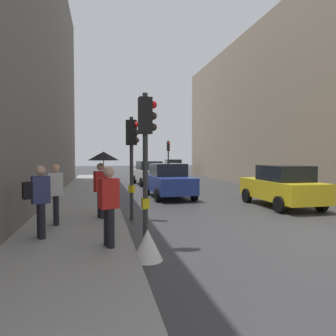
{
  "coord_description": "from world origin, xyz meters",
  "views": [
    {
      "loc": [
        -5.67,
        -7.47,
        2.16
      ],
      "look_at": [
        -1.75,
        10.38,
        1.44
      ],
      "focal_mm": 33.03,
      "sensor_mm": 36.0,
      "label": 1
    }
  ],
  "objects_px": {
    "traffic_light_near_left": "(146,142)",
    "pedestrian_with_black_backpack": "(54,190)",
    "traffic_light_far_median": "(168,153)",
    "car_white_compact": "(150,173)",
    "car_yellow_taxi": "(282,186)",
    "pedestrian_with_grey_backpack": "(39,197)",
    "pedestrian_with_umbrella": "(103,166)",
    "traffic_light_near_right": "(132,149)",
    "car_silver_hatchback": "(173,167)",
    "car_blue_van": "(169,181)",
    "pedestrian_in_red_jacket": "(109,203)",
    "warning_sign_triangle": "(148,245)"
  },
  "relations": [
    {
      "from": "car_silver_hatchback",
      "to": "pedestrian_in_red_jacket",
      "type": "xyz_separation_m",
      "value": [
        -7.81,
        -26.96,
        0.25
      ]
    },
    {
      "from": "pedestrian_with_black_backpack",
      "to": "pedestrian_with_umbrella",
      "type": "bearing_deg",
      "value": 29.23
    },
    {
      "from": "traffic_light_near_right",
      "to": "pedestrian_with_umbrella",
      "type": "bearing_deg",
      "value": -168.69
    },
    {
      "from": "car_blue_van",
      "to": "car_white_compact",
      "type": "bearing_deg",
      "value": 89.01
    },
    {
      "from": "traffic_light_near_right",
      "to": "pedestrian_in_red_jacket",
      "type": "xyz_separation_m",
      "value": [
        -0.87,
        -3.5,
        -1.26
      ]
    },
    {
      "from": "pedestrian_with_umbrella",
      "to": "pedestrian_with_black_backpack",
      "type": "bearing_deg",
      "value": -150.77
    },
    {
      "from": "pedestrian_with_grey_backpack",
      "to": "traffic_light_near_right",
      "type": "bearing_deg",
      "value": 44.03
    },
    {
      "from": "pedestrian_with_umbrella",
      "to": "pedestrian_with_black_backpack",
      "type": "relative_size",
      "value": 1.21
    },
    {
      "from": "traffic_light_near_left",
      "to": "pedestrian_with_grey_backpack",
      "type": "height_order",
      "value": "traffic_light_near_left"
    },
    {
      "from": "car_white_compact",
      "to": "car_blue_van",
      "type": "bearing_deg",
      "value": -90.99
    },
    {
      "from": "traffic_light_far_median",
      "to": "pedestrian_with_umbrella",
      "type": "xyz_separation_m",
      "value": [
        -6.0,
        -17.35,
        -0.61
      ]
    },
    {
      "from": "car_white_compact",
      "to": "pedestrian_with_grey_backpack",
      "type": "relative_size",
      "value": 2.45
    },
    {
      "from": "warning_sign_triangle",
      "to": "car_white_compact",
      "type": "bearing_deg",
      "value": 80.88
    },
    {
      "from": "car_blue_van",
      "to": "pedestrian_in_red_jacket",
      "type": "bearing_deg",
      "value": -110.62
    },
    {
      "from": "traffic_light_near_right",
      "to": "warning_sign_triangle",
      "type": "bearing_deg",
      "value": -91.46
    },
    {
      "from": "traffic_light_near_left",
      "to": "pedestrian_with_grey_backpack",
      "type": "relative_size",
      "value": 2.04
    },
    {
      "from": "traffic_light_far_median",
      "to": "pedestrian_with_black_backpack",
      "type": "height_order",
      "value": "traffic_light_far_median"
    },
    {
      "from": "pedestrian_with_umbrella",
      "to": "car_silver_hatchback",
      "type": "bearing_deg",
      "value": 71.5
    },
    {
      "from": "car_silver_hatchback",
      "to": "pedestrian_with_umbrella",
      "type": "xyz_separation_m",
      "value": [
        -7.91,
        -23.65,
        0.96
      ]
    },
    {
      "from": "traffic_light_near_left",
      "to": "car_silver_hatchback",
      "type": "relative_size",
      "value": 0.84
    },
    {
      "from": "traffic_light_near_left",
      "to": "car_white_compact",
      "type": "relative_size",
      "value": 0.84
    },
    {
      "from": "traffic_light_near_left",
      "to": "pedestrian_with_umbrella",
      "type": "xyz_separation_m",
      "value": [
        -0.98,
        3.03,
        -0.65
      ]
    },
    {
      "from": "car_blue_van",
      "to": "pedestrian_in_red_jacket",
      "type": "distance_m",
      "value": 9.34
    },
    {
      "from": "traffic_light_near_right",
      "to": "traffic_light_near_left",
      "type": "bearing_deg",
      "value": -89.94
    },
    {
      "from": "traffic_light_near_left",
      "to": "car_white_compact",
      "type": "xyz_separation_m",
      "value": [
        2.54,
        15.62,
        -1.62
      ]
    },
    {
      "from": "car_blue_van",
      "to": "pedestrian_with_black_backpack",
      "type": "relative_size",
      "value": 2.41
    },
    {
      "from": "traffic_light_near_right",
      "to": "car_white_compact",
      "type": "height_order",
      "value": "traffic_light_near_right"
    },
    {
      "from": "pedestrian_with_grey_backpack",
      "to": "pedestrian_with_umbrella",
      "type": "bearing_deg",
      "value": 55.46
    },
    {
      "from": "traffic_light_near_right",
      "to": "warning_sign_triangle",
      "type": "distance_m",
      "value": 4.59
    },
    {
      "from": "car_blue_van",
      "to": "pedestrian_with_grey_backpack",
      "type": "bearing_deg",
      "value": -122.73
    },
    {
      "from": "car_white_compact",
      "to": "car_yellow_taxi",
      "type": "bearing_deg",
      "value": -70.4
    },
    {
      "from": "traffic_light_far_median",
      "to": "pedestrian_in_red_jacket",
      "type": "bearing_deg",
      "value": -105.94
    },
    {
      "from": "car_blue_van",
      "to": "pedestrian_with_umbrella",
      "type": "distance_m",
      "value": 6.48
    },
    {
      "from": "traffic_light_near_left",
      "to": "pedestrian_with_black_backpack",
      "type": "relative_size",
      "value": 2.04
    },
    {
      "from": "traffic_light_near_left",
      "to": "traffic_light_near_right",
      "type": "xyz_separation_m",
      "value": [
        -0.0,
        3.23,
        -0.1
      ]
    },
    {
      "from": "car_white_compact",
      "to": "pedestrian_with_grey_backpack",
      "type": "xyz_separation_m",
      "value": [
        -5.05,
        -14.82,
        0.29
      ]
    },
    {
      "from": "car_silver_hatchback",
      "to": "pedestrian_with_grey_backpack",
      "type": "bearing_deg",
      "value": -110.05
    },
    {
      "from": "car_silver_hatchback",
      "to": "pedestrian_with_grey_backpack",
      "type": "relative_size",
      "value": 2.44
    },
    {
      "from": "traffic_light_far_median",
      "to": "car_silver_hatchback",
      "type": "bearing_deg",
      "value": 73.16
    },
    {
      "from": "car_white_compact",
      "to": "pedestrian_with_black_backpack",
      "type": "xyz_separation_m",
      "value": [
        -4.9,
        -13.36,
        0.29
      ]
    },
    {
      "from": "car_white_compact",
      "to": "pedestrian_with_grey_backpack",
      "type": "distance_m",
      "value": 15.66
    },
    {
      "from": "car_yellow_taxi",
      "to": "car_blue_van",
      "type": "distance_m",
      "value": 5.63
    },
    {
      "from": "car_white_compact",
      "to": "car_blue_van",
      "type": "distance_m",
      "value": 7.15
    },
    {
      "from": "pedestrian_with_grey_backpack",
      "to": "pedestrian_in_red_jacket",
      "type": "bearing_deg",
      "value": -33.26
    },
    {
      "from": "car_yellow_taxi",
      "to": "car_white_compact",
      "type": "bearing_deg",
      "value": 109.6
    },
    {
      "from": "traffic_light_far_median",
      "to": "pedestrian_in_red_jacket",
      "type": "xyz_separation_m",
      "value": [
        -5.9,
        -20.66,
        -1.32
      ]
    },
    {
      "from": "traffic_light_near_left",
      "to": "pedestrian_with_black_backpack",
      "type": "height_order",
      "value": "traffic_light_near_left"
    },
    {
      "from": "traffic_light_near_right",
      "to": "car_silver_hatchback",
      "type": "relative_size",
      "value": 0.8
    },
    {
      "from": "traffic_light_far_median",
      "to": "pedestrian_with_black_backpack",
      "type": "distance_m",
      "value": 19.62
    },
    {
      "from": "pedestrian_with_grey_backpack",
      "to": "warning_sign_triangle",
      "type": "height_order",
      "value": "pedestrian_with_grey_backpack"
    }
  ]
}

